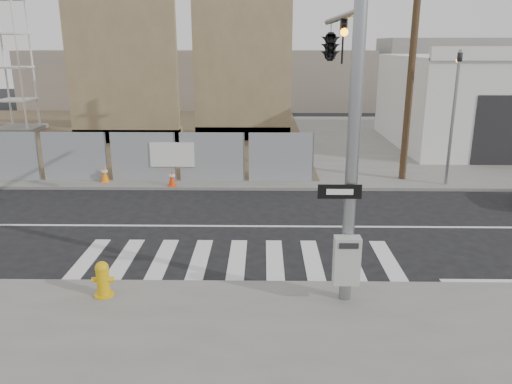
{
  "coord_description": "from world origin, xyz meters",
  "views": [
    {
      "loc": [
        0.68,
        -14.74,
        5.51
      ],
      "look_at": [
        0.48,
        -0.91,
        1.4
      ],
      "focal_mm": 35.0,
      "sensor_mm": 36.0,
      "label": 1
    }
  ],
  "objects_px": {
    "traffic_cone_d": "(172,178)",
    "fire_hydrant": "(103,279)",
    "signal_pole": "(337,75)",
    "auto_shop": "(507,101)",
    "traffic_cone_c": "(105,174)"
  },
  "relations": [
    {
      "from": "fire_hydrant",
      "to": "traffic_cone_d",
      "type": "relative_size",
      "value": 1.26
    },
    {
      "from": "signal_pole",
      "to": "traffic_cone_c",
      "type": "relative_size",
      "value": 10.27
    },
    {
      "from": "signal_pole",
      "to": "auto_shop",
      "type": "xyz_separation_m",
      "value": [
        11.5,
        15.01,
        -2.25
      ]
    },
    {
      "from": "fire_hydrant",
      "to": "traffic_cone_c",
      "type": "xyz_separation_m",
      "value": [
        -2.91,
        9.57,
        -0.07
      ]
    },
    {
      "from": "auto_shop",
      "to": "signal_pole",
      "type": "bearing_deg",
      "value": -127.46
    },
    {
      "from": "signal_pole",
      "to": "fire_hydrant",
      "type": "xyz_separation_m",
      "value": [
        -5.35,
        -2.72,
        -4.26
      ]
    },
    {
      "from": "signal_pole",
      "to": "auto_shop",
      "type": "distance_m",
      "value": 19.04
    },
    {
      "from": "fire_hydrant",
      "to": "signal_pole",
      "type": "bearing_deg",
      "value": 11.36
    },
    {
      "from": "traffic_cone_d",
      "to": "fire_hydrant",
      "type": "bearing_deg",
      "value": -89.63
    },
    {
      "from": "auto_shop",
      "to": "traffic_cone_d",
      "type": "xyz_separation_m",
      "value": [
        -16.91,
        -8.75,
        -2.1
      ]
    },
    {
      "from": "signal_pole",
      "to": "traffic_cone_d",
      "type": "xyz_separation_m",
      "value": [
        -5.41,
        6.27,
        -4.34
      ]
    },
    {
      "from": "auto_shop",
      "to": "traffic_cone_d",
      "type": "bearing_deg",
      "value": -152.66
    },
    {
      "from": "fire_hydrant",
      "to": "traffic_cone_d",
      "type": "xyz_separation_m",
      "value": [
        -0.06,
        8.99,
        -0.09
      ]
    },
    {
      "from": "auto_shop",
      "to": "traffic_cone_c",
      "type": "xyz_separation_m",
      "value": [
        -19.76,
        -8.17,
        -2.08
      ]
    },
    {
      "from": "signal_pole",
      "to": "traffic_cone_d",
      "type": "bearing_deg",
      "value": 130.82
    }
  ]
}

